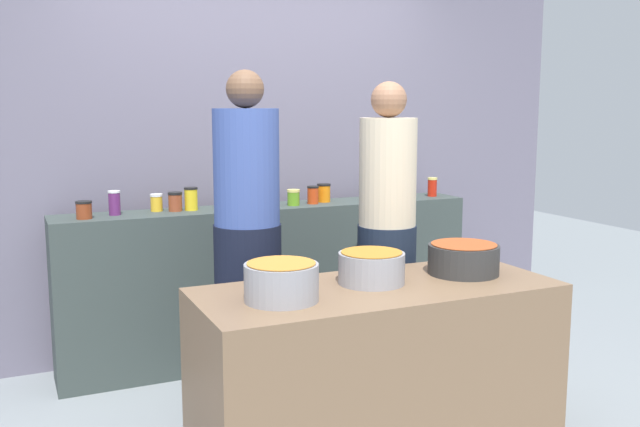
% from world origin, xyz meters
% --- Properties ---
extents(ground, '(12.00, 12.00, 0.00)m').
position_xyz_m(ground, '(0.00, 0.00, 0.00)').
color(ground, gray).
extents(storefront_wall, '(4.80, 0.12, 3.00)m').
position_xyz_m(storefront_wall, '(0.00, 1.45, 1.50)').
color(storefront_wall, slate).
rests_on(storefront_wall, ground).
extents(display_shelf, '(2.70, 0.36, 1.00)m').
position_xyz_m(display_shelf, '(0.00, 1.10, 0.50)').
color(display_shelf, '#353F3C').
rests_on(display_shelf, ground).
extents(prep_table, '(1.70, 0.70, 0.80)m').
position_xyz_m(prep_table, '(0.00, -0.30, 0.40)').
color(prep_table, brown).
rests_on(prep_table, ground).
extents(preserve_jar_0, '(0.09, 0.09, 0.10)m').
position_xyz_m(preserve_jar_0, '(-1.15, 1.05, 1.05)').
color(preserve_jar_0, maroon).
rests_on(preserve_jar_0, display_shelf).
extents(preserve_jar_1, '(0.07, 0.07, 0.14)m').
position_xyz_m(preserve_jar_1, '(-0.97, 1.12, 1.07)').
color(preserve_jar_1, '#5A245D').
rests_on(preserve_jar_1, display_shelf).
extents(preserve_jar_2, '(0.08, 0.08, 0.11)m').
position_xyz_m(preserve_jar_2, '(-0.72, 1.17, 1.05)').
color(preserve_jar_2, gold).
rests_on(preserve_jar_2, display_shelf).
extents(preserve_jar_3, '(0.09, 0.09, 0.12)m').
position_xyz_m(preserve_jar_3, '(-0.61, 1.13, 1.05)').
color(preserve_jar_3, brown).
rests_on(preserve_jar_3, display_shelf).
extents(preserve_jar_4, '(0.08, 0.08, 0.14)m').
position_xyz_m(preserve_jar_4, '(-0.52, 1.12, 1.07)').
color(preserve_jar_4, yellow).
rests_on(preserve_jar_4, display_shelf).
extents(preserve_jar_5, '(0.09, 0.09, 0.11)m').
position_xyz_m(preserve_jar_5, '(-0.27, 1.10, 1.05)').
color(preserve_jar_5, gold).
rests_on(preserve_jar_5, display_shelf).
extents(preserve_jar_6, '(0.08, 0.08, 0.10)m').
position_xyz_m(preserve_jar_6, '(0.13, 1.06, 1.05)').
color(preserve_jar_6, '#5C9320').
rests_on(preserve_jar_6, display_shelf).
extents(preserve_jar_7, '(0.08, 0.08, 0.12)m').
position_xyz_m(preserve_jar_7, '(0.28, 1.08, 1.05)').
color(preserve_jar_7, '#BB3915').
rests_on(preserve_jar_7, display_shelf).
extents(preserve_jar_8, '(0.09, 0.09, 0.12)m').
position_xyz_m(preserve_jar_8, '(0.38, 1.13, 1.06)').
color(preserve_jar_8, orange).
rests_on(preserve_jar_8, display_shelf).
extents(preserve_jar_9, '(0.08, 0.08, 0.10)m').
position_xyz_m(preserve_jar_9, '(0.86, 1.16, 1.05)').
color(preserve_jar_9, olive).
rests_on(preserve_jar_9, display_shelf).
extents(preserve_jar_10, '(0.07, 0.07, 0.13)m').
position_xyz_m(preserve_jar_10, '(1.20, 1.08, 1.06)').
color(preserve_jar_10, '#B51F0F').
rests_on(preserve_jar_10, display_shelf).
extents(cooking_pot_left, '(0.32, 0.32, 0.17)m').
position_xyz_m(cooking_pot_left, '(-0.50, -0.34, 0.88)').
color(cooking_pot_left, gray).
rests_on(cooking_pot_left, prep_table).
extents(cooking_pot_center, '(0.31, 0.31, 0.15)m').
position_xyz_m(cooking_pot_center, '(0.00, -0.24, 0.87)').
color(cooking_pot_center, gray).
rests_on(cooking_pot_center, prep_table).
extents(cooking_pot_right, '(0.35, 0.35, 0.15)m').
position_xyz_m(cooking_pot_right, '(0.51, -0.26, 0.87)').
color(cooking_pot_right, '#2D2D2D').
rests_on(cooking_pot_right, prep_table).
extents(cook_with_tongs, '(0.36, 0.36, 1.81)m').
position_xyz_m(cook_with_tongs, '(-0.38, 0.45, 0.83)').
color(cook_with_tongs, black).
rests_on(cook_with_tongs, ground).
extents(cook_in_cap, '(0.33, 0.33, 1.76)m').
position_xyz_m(cook_in_cap, '(0.38, 0.28, 0.81)').
color(cook_in_cap, '#172031').
rests_on(cook_in_cap, ground).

